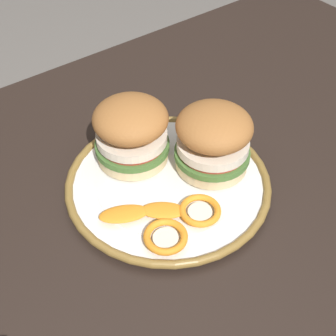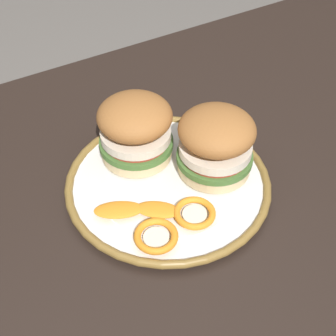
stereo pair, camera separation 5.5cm
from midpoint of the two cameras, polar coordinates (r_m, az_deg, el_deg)
The scene contains 8 objects.
dining_table at distance 0.80m, azimuth 6.07°, elevation -7.10°, with size 1.23×0.83×0.74m.
dinner_plate at distance 0.70m, azimuth 2.25°, elevation -1.87°, with size 0.30×0.30×0.02m.
sandwich_half_left at distance 0.70m, azimuth -1.68°, elevation 4.66°, with size 0.16×0.16×0.10m.
sandwich_half_right at distance 0.68m, azimuth 8.07°, elevation 2.97°, with size 0.16×0.16×0.10m.
orange_peel_curled at distance 0.65m, azimuth 5.66°, elevation -5.52°, with size 0.06×0.06×0.01m.
orange_peel_strip_long at distance 0.65m, azimuth 1.23°, elevation -5.13°, with size 0.07×0.06×0.01m.
orange_peel_strip_short at distance 0.65m, azimuth -3.73°, elevation -4.85°, with size 0.07×0.06×0.01m.
orange_peel_small_curl at distance 0.62m, azimuth 1.12°, elevation -8.28°, with size 0.06×0.06×0.01m.
Camera 2 is at (0.30, 0.40, 1.25)m, focal length 50.81 mm.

